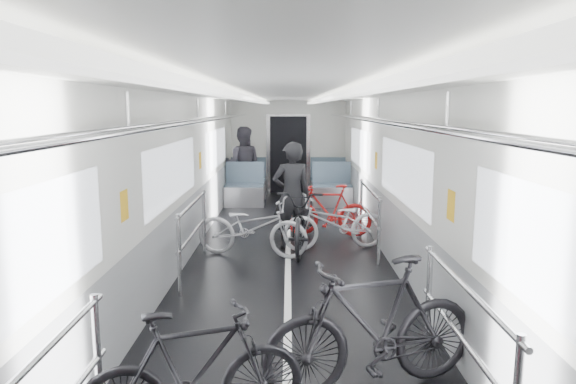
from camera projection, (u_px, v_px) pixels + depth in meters
The scene contains 9 objects.
car_shell at pixel (288, 175), 8.38m from camera, with size 3.02×14.01×2.41m.
bike_left_mid at pixel (194, 373), 3.43m from camera, with size 0.43×1.53×0.92m, color black.
bike_left_far at pixel (252, 227), 7.70m from camera, with size 0.60×1.71×0.90m, color #B1B0B6.
bike_right_near at pixel (373, 325), 4.00m from camera, with size 0.51×1.80×1.08m, color black.
bike_right_mid at pixel (335, 222), 8.06m from camera, with size 0.58×1.67×0.88m, color silver.
bike_right_far at pixel (328, 210), 8.92m from camera, with size 0.43×1.52×0.91m, color red.
bike_aisle at pixel (302, 219), 8.06m from camera, with size 0.66×1.90×1.00m, color black.
person_standing at pixel (292, 196), 8.10m from camera, with size 0.62×0.41×1.70m, color black.
person_seated at pixel (243, 164), 12.23m from camera, with size 0.87×0.68×1.79m, color #2E2B33.
Camera 1 is at (0.01, -6.53, 2.22)m, focal length 32.00 mm.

